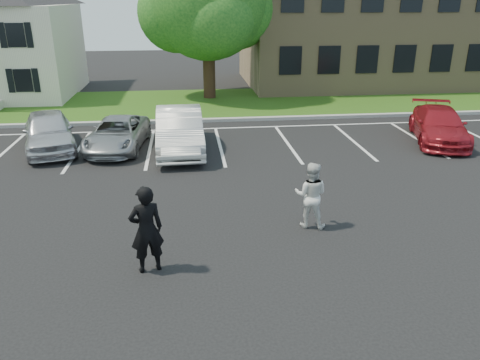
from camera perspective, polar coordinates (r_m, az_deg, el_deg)
name	(u,v)px	position (r m, az deg, el deg)	size (l,w,h in m)	color
ground_plane	(245,242)	(11.65, 0.58, -7.53)	(90.00, 90.00, 0.00)	black
curb	(214,120)	(22.83, -3.23, 7.32)	(40.00, 0.30, 0.15)	gray
grass_strip	(209,103)	(26.73, -3.79, 9.32)	(44.00, 8.00, 0.08)	#2C5012
stall_lines	(251,138)	(20.05, 1.34, 5.13)	(34.00, 5.36, 0.01)	silver
office_building	(408,20)	(35.59, 19.79, 17.90)	(22.40, 10.40, 8.30)	#9E835D
tree	(209,2)	(27.72, -3.80, 20.82)	(7.80, 7.20, 8.80)	black
man_black_suit	(146,230)	(10.25, -11.34, -5.95)	(0.73, 0.48, 2.00)	black
man_white_shirt	(311,195)	(12.17, 8.62, -1.84)	(0.86, 0.67, 1.76)	silver
car_silver_west	(49,131)	(19.77, -22.30, 5.54)	(1.79, 4.44, 1.51)	silver
car_silver_minivan	(117,134)	(19.12, -14.72, 5.46)	(2.00, 4.33, 1.20)	#96989D
car_white_sedan	(180,130)	(18.35, -7.38, 6.04)	(1.73, 4.97, 1.64)	silver
car_red_compact	(439,125)	(21.14, 23.09, 6.16)	(1.90, 4.67, 1.36)	maroon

